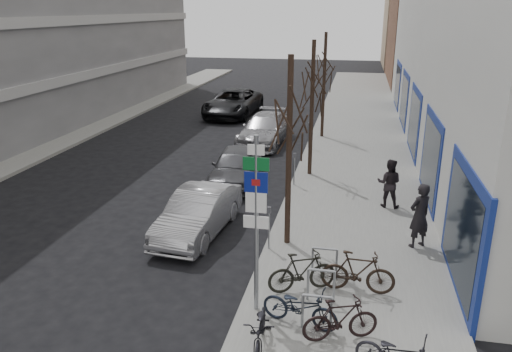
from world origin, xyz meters
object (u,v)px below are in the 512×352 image
at_px(bike_rack, 321,282).
at_px(parked_car_mid, 236,166).
at_px(tree_mid, 313,77).
at_px(bike_mid_inner, 302,271).
at_px(tree_far, 325,60).
at_px(parked_car_front, 198,213).
at_px(bike_far_inner, 358,272).
at_px(bike_near_right, 341,319).
at_px(meter_front, 269,224).
at_px(meter_back, 309,132).
at_px(highway_sign_pole, 256,215).
at_px(bike_far_curb, 399,351).
at_px(lane_car, 233,103).
at_px(pedestrian_near, 419,216).
at_px(parked_car_back, 265,129).
at_px(bike_mid_curb, 300,304).
at_px(pedestrian_far, 389,183).
at_px(bike_near_left, 261,327).
at_px(tree_near, 290,108).
at_px(meter_mid, 294,166).

xyz_separation_m(bike_rack, parked_car_mid, (-4.00, 8.08, 0.05)).
height_order(tree_mid, bike_mid_inner, tree_mid).
xyz_separation_m(tree_far, parked_car_front, (-2.80, -12.67, -3.41)).
relative_size(tree_far, bike_far_inner, 3.10).
relative_size(bike_near_right, parked_car_front, 0.38).
bearing_deg(parked_car_front, tree_mid, 70.71).
xyz_separation_m(bike_rack, bike_mid_inner, (-0.48, 0.37, 0.01)).
height_order(tree_far, meter_front, tree_far).
bearing_deg(meter_back, highway_sign_pole, -88.98).
xyz_separation_m(bike_far_curb, parked_car_mid, (-5.59, 10.23, 0.08)).
xyz_separation_m(bike_mid_inner, lane_car, (-6.82, 20.47, 0.17)).
bearing_deg(parked_car_front, bike_far_curb, -38.80).
distance_m(meter_back, pedestrian_near, 10.82).
bearing_deg(parked_car_back, parked_car_front, -86.48).
height_order(bike_rack, parked_car_back, parked_car_back).
xyz_separation_m(tree_mid, meter_front, (-0.45, -7.00, -3.19)).
height_order(meter_back, parked_car_mid, parked_car_mid).
height_order(bike_near_right, parked_car_mid, parked_car_mid).
xyz_separation_m(bike_mid_curb, bike_far_curb, (1.96, -1.14, -0.03)).
bearing_deg(tree_far, pedestrian_near, -73.65).
xyz_separation_m(meter_back, bike_far_curb, (3.24, -15.56, -0.28)).
height_order(parked_car_back, lane_car, lane_car).
height_order(tree_mid, lane_car, tree_mid).
distance_m(meter_front, parked_car_front, 2.50).
relative_size(parked_car_back, pedestrian_far, 3.01).
distance_m(pedestrian_near, pedestrian_far, 3.04).
bearing_deg(bike_far_curb, meter_back, 26.30).
xyz_separation_m(bike_near_left, bike_far_curb, (2.62, -0.18, -0.02)).
bearing_deg(tree_near, meter_mid, 95.14).
relative_size(meter_back, parked_car_front, 0.30).
relative_size(meter_back, parked_car_mid, 0.30).
height_order(tree_mid, parked_car_front, tree_mid).
bearing_deg(tree_mid, tree_far, 90.00).
xyz_separation_m(bike_rack, meter_front, (-1.65, 2.40, 0.26)).
xyz_separation_m(bike_near_left, parked_car_mid, (-2.98, 10.05, 0.05)).
relative_size(tree_mid, bike_mid_curb, 3.24).
xyz_separation_m(meter_mid, bike_mid_curb, (1.29, -8.91, -0.25)).
relative_size(meter_front, bike_mid_inner, 0.74).
relative_size(tree_far, meter_back, 4.33).
xyz_separation_m(meter_front, pedestrian_far, (3.43, 3.95, 0.09)).
bearing_deg(parked_car_back, tree_far, 32.60).
height_order(bike_near_right, pedestrian_near, pedestrian_near).
distance_m(bike_rack, parked_car_front, 5.14).
xyz_separation_m(bike_near_left, pedestrian_far, (2.81, 8.33, 0.34)).
bearing_deg(meter_front, bike_far_inner, -36.27).
distance_m(parked_car_front, pedestrian_near, 6.48).
bearing_deg(meter_mid, parked_car_front, -116.71).
bearing_deg(meter_mid, pedestrian_near, -47.57).
bearing_deg(highway_sign_pole, parked_car_mid, 106.66).
bearing_deg(parked_car_mid, parked_car_back, 87.65).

